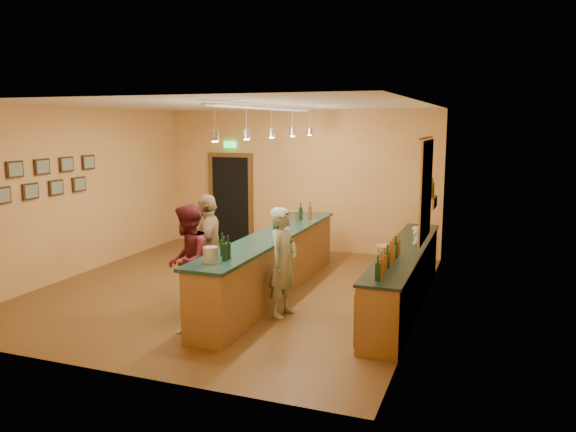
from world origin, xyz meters
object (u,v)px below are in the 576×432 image
(customer_a, at_px, (188,261))
(bartender, at_px, (283,262))
(tasting_bar, at_px, (272,260))
(bar_stool, at_px, (385,253))
(back_counter, at_px, (404,276))
(customer_b, at_px, (209,250))

(customer_a, bearing_deg, bartender, 94.55)
(tasting_bar, bearing_deg, bar_stool, 37.13)
(back_counter, xyz_separation_m, bar_stool, (-0.52, 1.09, 0.09))
(tasting_bar, height_order, bar_stool, tasting_bar)
(bartender, height_order, bar_stool, bartender)
(back_counter, bearing_deg, tasting_bar, -175.31)
(customer_b, bearing_deg, bar_stool, 109.21)
(back_counter, distance_m, customer_b, 3.17)
(back_counter, relative_size, bar_stool, 6.32)
(bartender, relative_size, bar_stool, 2.32)
(bartender, bearing_deg, customer_a, 122.53)
(bartender, relative_size, customer_b, 0.93)
(back_counter, bearing_deg, bartender, -146.12)
(tasting_bar, relative_size, bar_stool, 7.08)
(back_counter, relative_size, bartender, 2.72)
(back_counter, xyz_separation_m, customer_b, (-2.98, -0.99, 0.41))
(bartender, xyz_separation_m, bar_stool, (1.13, 2.20, -0.26))
(back_counter, distance_m, tasting_bar, 2.22)
(back_counter, height_order, tasting_bar, tasting_bar)
(tasting_bar, relative_size, customer_a, 2.95)
(tasting_bar, xyz_separation_m, customer_a, (-0.77, -1.48, 0.26))
(tasting_bar, relative_size, customer_b, 2.84)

